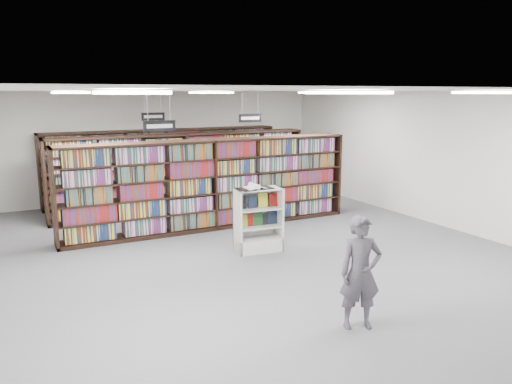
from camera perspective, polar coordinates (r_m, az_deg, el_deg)
name	(u,v)px	position (r m, az deg, el deg)	size (l,w,h in m)	color
floor	(250,251)	(10.19, -0.64, -6.76)	(12.00, 12.00, 0.00)	#535257
ceiling	(250,90)	(9.69, -0.69, 11.54)	(10.00, 12.00, 0.10)	white
wall_back	(161,145)	(15.37, -10.75, 5.27)	(10.00, 0.10, 3.20)	silver
wall_right	(435,158)	(12.83, 19.78, 3.65)	(0.10, 12.00, 3.20)	silver
bookshelf_row_near	(212,184)	(11.71, -5.04, 0.87)	(7.00, 0.60, 2.10)	black
bookshelf_row_mid	(184,172)	(13.55, -8.25, 2.22)	(7.00, 0.60, 2.10)	black
bookshelf_row_far	(165,165)	(15.16, -10.35, 3.11)	(7.00, 0.60, 2.10)	black
aisle_sign_left	(159,125)	(10.09, -10.97, 7.52)	(0.65, 0.02, 0.80)	#B2B2B7
aisle_sign_right	(250,117)	(13.06, -0.67, 8.53)	(0.65, 0.02, 0.80)	#B2B2B7
aisle_sign_center	(153,116)	(14.21, -11.68, 8.53)	(0.65, 0.02, 0.80)	#B2B2B7
troffer_front_left	(129,92)	(5.82, -14.28, 10.97)	(0.60, 1.20, 0.04)	white
troffer_front_center	(347,92)	(7.13, 10.35, 11.13)	(0.60, 1.20, 0.04)	white
troffer_front_right	(493,93)	(9.27, 25.50, 10.23)	(0.60, 1.20, 0.04)	white
troffer_back_left	(70,93)	(10.75, -20.47, 10.60)	(0.60, 1.20, 0.04)	white
troffer_back_center	(210,93)	(11.51, -5.22, 11.25)	(0.60, 1.20, 0.04)	white
troffer_back_right	(321,93)	(12.94, 7.42, 11.20)	(0.60, 1.20, 0.04)	white
endcap_display	(258,229)	(10.10, 0.21, -4.26)	(0.97, 0.56, 1.30)	silver
open_book	(255,187)	(9.81, -0.13, 0.55)	(0.69, 0.41, 0.13)	black
shopper	(360,273)	(6.93, 11.85, -9.00)	(0.57, 0.38, 1.57)	#4E4954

